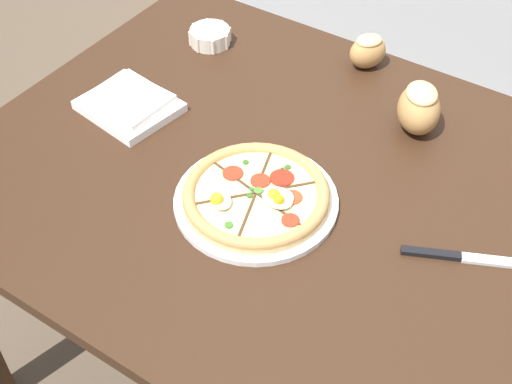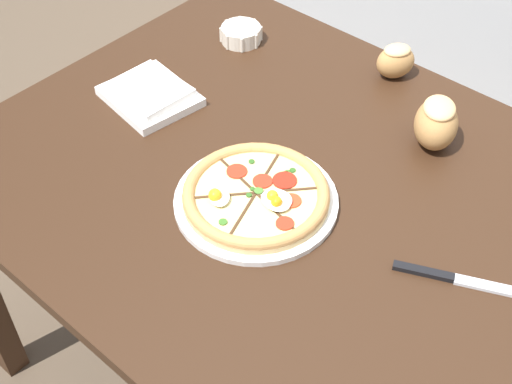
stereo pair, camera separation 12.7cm
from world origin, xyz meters
TOP-DOWN VIEW (x-y plane):
  - ground_plane at (0.00, 0.00)m, footprint 12.00×12.00m
  - dining_table at (0.00, 0.00)m, footprint 1.21×0.99m
  - pizza at (0.02, -0.09)m, footprint 0.31×0.31m
  - ramekin_bowl at (-0.37, 0.30)m, footprint 0.10×0.10m
  - napkin_folded at (-0.36, -0.01)m, footprint 0.21×0.19m
  - bread_piece_near at (-0.01, 0.42)m, footprint 0.10×0.11m
  - bread_piece_mid at (0.18, 0.28)m, footprint 0.13×0.14m
  - knife_main at (0.41, 0.00)m, footprint 0.23×0.12m

SIDE VIEW (x-z plane):
  - ground_plane at x=0.00m, z-range 0.00..0.00m
  - dining_table at x=0.00m, z-range 0.28..1.03m
  - knife_main at x=0.41m, z-range 0.75..0.76m
  - napkin_folded at x=-0.36m, z-range 0.75..0.78m
  - pizza at x=0.02m, z-range 0.74..0.80m
  - ramekin_bowl at x=-0.37m, z-range 0.75..0.79m
  - bread_piece_near at x=-0.01m, z-range 0.75..0.83m
  - bread_piece_mid at x=0.18m, z-range 0.75..0.86m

